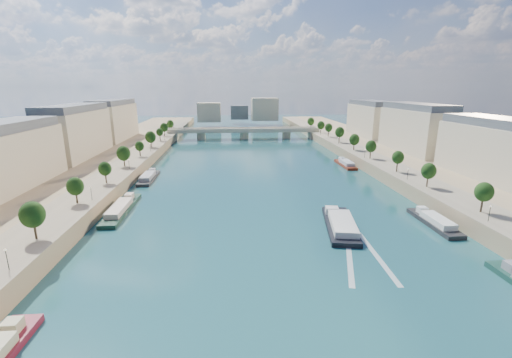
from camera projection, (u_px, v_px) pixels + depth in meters
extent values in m
plane|color=#0C3036|center=(259.00, 185.00, 135.61)|extent=(700.00, 700.00, 0.00)
cube|color=#9E8460|center=(70.00, 183.00, 129.38)|extent=(44.00, 520.00, 5.00)
cube|color=#9E8460|center=(433.00, 175.00, 140.53)|extent=(44.00, 520.00, 5.00)
cube|color=gray|center=(110.00, 176.00, 129.88)|extent=(14.00, 520.00, 0.10)
cube|color=gray|center=(399.00, 170.00, 138.71)|extent=(14.00, 520.00, 0.10)
cylinder|color=#382B1E|center=(30.00, 234.00, 73.73)|extent=(0.50, 0.50, 3.82)
ellipsoid|color=#193311|center=(27.00, 218.00, 72.80)|extent=(4.80, 4.80, 5.52)
cylinder|color=#382B1E|center=(77.00, 199.00, 96.83)|extent=(0.50, 0.50, 3.82)
ellipsoid|color=#193311|center=(75.00, 187.00, 95.89)|extent=(4.80, 4.80, 5.52)
cylinder|color=#382B1E|center=(106.00, 177.00, 119.93)|extent=(0.50, 0.50, 3.82)
ellipsoid|color=#193311|center=(105.00, 167.00, 118.99)|extent=(4.80, 4.80, 5.52)
cylinder|color=#382B1E|center=(126.00, 163.00, 143.03)|extent=(0.50, 0.50, 3.82)
ellipsoid|color=#193311|center=(125.00, 154.00, 142.09)|extent=(4.80, 4.80, 5.52)
cylinder|color=#382B1E|center=(140.00, 152.00, 166.13)|extent=(0.50, 0.50, 3.82)
ellipsoid|color=#193311|center=(139.00, 145.00, 165.19)|extent=(4.80, 4.80, 5.52)
cylinder|color=#382B1E|center=(150.00, 144.00, 189.23)|extent=(0.50, 0.50, 3.82)
ellipsoid|color=#193311|center=(150.00, 138.00, 188.29)|extent=(4.80, 4.80, 5.52)
cylinder|color=#382B1E|center=(159.00, 138.00, 212.33)|extent=(0.50, 0.50, 3.82)
ellipsoid|color=#193311|center=(158.00, 132.00, 211.39)|extent=(4.80, 4.80, 5.52)
cylinder|color=#382B1E|center=(166.00, 133.00, 235.43)|extent=(0.50, 0.50, 3.82)
ellipsoid|color=#193311|center=(165.00, 128.00, 234.49)|extent=(4.80, 4.80, 5.52)
cylinder|color=#382B1E|center=(171.00, 129.00, 258.52)|extent=(0.50, 0.50, 3.82)
ellipsoid|color=#193311|center=(171.00, 124.00, 257.59)|extent=(4.80, 4.80, 5.52)
cylinder|color=#382B1E|center=(484.00, 207.00, 89.94)|extent=(0.50, 0.50, 3.82)
ellipsoid|color=#193311|center=(487.00, 194.00, 89.01)|extent=(4.80, 4.80, 5.52)
cylinder|color=#382B1E|center=(432.00, 183.00, 113.04)|extent=(0.50, 0.50, 3.82)
ellipsoid|color=#193311|center=(433.00, 172.00, 112.11)|extent=(4.80, 4.80, 5.52)
cylinder|color=#382B1E|center=(397.00, 167.00, 136.14)|extent=(0.50, 0.50, 3.82)
ellipsoid|color=#193311|center=(398.00, 158.00, 135.21)|extent=(4.80, 4.80, 5.52)
cylinder|color=#382B1E|center=(373.00, 155.00, 159.24)|extent=(0.50, 0.50, 3.82)
ellipsoid|color=#193311|center=(373.00, 147.00, 158.31)|extent=(4.80, 4.80, 5.52)
cylinder|color=#382B1E|center=(354.00, 146.00, 182.34)|extent=(0.50, 0.50, 3.82)
ellipsoid|color=#193311|center=(355.00, 140.00, 181.41)|extent=(4.80, 4.80, 5.52)
cylinder|color=#382B1E|center=(340.00, 140.00, 205.44)|extent=(0.50, 0.50, 3.82)
ellipsoid|color=#193311|center=(340.00, 134.00, 204.51)|extent=(4.80, 4.80, 5.52)
cylinder|color=#382B1E|center=(329.00, 134.00, 228.54)|extent=(0.50, 0.50, 3.82)
ellipsoid|color=#193311|center=(329.00, 129.00, 227.61)|extent=(4.80, 4.80, 5.52)
cylinder|color=#382B1E|center=(319.00, 130.00, 251.64)|extent=(0.50, 0.50, 3.82)
ellipsoid|color=#193311|center=(320.00, 125.00, 250.71)|extent=(4.80, 4.80, 5.52)
cylinder|color=#382B1E|center=(312.00, 126.00, 274.74)|extent=(0.50, 0.50, 3.82)
ellipsoid|color=#193311|center=(312.00, 122.00, 273.80)|extent=(4.80, 4.80, 5.52)
cylinder|color=black|center=(7.00, 260.00, 62.35)|extent=(0.14, 0.14, 4.00)
sphere|color=#FFE5B2|center=(5.00, 250.00, 61.80)|extent=(0.36, 0.36, 0.36)
cylinder|color=black|center=(91.00, 194.00, 100.85)|extent=(0.14, 0.14, 4.00)
sphere|color=#FFE5B2|center=(91.00, 187.00, 100.30)|extent=(0.36, 0.36, 0.36)
cylinder|color=black|center=(129.00, 165.00, 139.35)|extent=(0.14, 0.14, 4.00)
sphere|color=#FFE5B2|center=(129.00, 160.00, 138.80)|extent=(0.36, 0.36, 0.36)
cylinder|color=black|center=(150.00, 148.00, 177.85)|extent=(0.14, 0.14, 4.00)
sphere|color=#FFE5B2|center=(150.00, 144.00, 177.30)|extent=(0.36, 0.36, 0.36)
cylinder|color=black|center=(164.00, 137.00, 216.35)|extent=(0.14, 0.14, 4.00)
sphere|color=#FFE5B2|center=(164.00, 134.00, 215.80)|extent=(0.36, 0.36, 0.36)
cylinder|color=black|center=(489.00, 214.00, 84.91)|extent=(0.14, 0.14, 4.00)
sphere|color=#FFE5B2|center=(491.00, 206.00, 84.37)|extent=(0.36, 0.36, 0.36)
cylinder|color=black|center=(408.00, 175.00, 123.41)|extent=(0.14, 0.14, 4.00)
sphere|color=#FFE5B2|center=(408.00, 169.00, 122.87)|extent=(0.36, 0.36, 0.36)
cylinder|color=black|center=(365.00, 154.00, 161.91)|extent=(0.14, 0.14, 4.00)
sphere|color=#FFE5B2|center=(365.00, 149.00, 161.37)|extent=(0.36, 0.36, 0.36)
cylinder|color=black|center=(338.00, 141.00, 200.41)|extent=(0.14, 0.14, 4.00)
sphere|color=#FFE5B2|center=(339.00, 137.00, 199.87)|extent=(0.36, 0.36, 0.36)
cylinder|color=black|center=(321.00, 132.00, 238.91)|extent=(0.14, 0.14, 4.00)
sphere|color=#FFE5B2|center=(321.00, 129.00, 238.36)|extent=(0.36, 0.36, 0.36)
cube|color=beige|center=(76.00, 136.00, 164.59)|extent=(16.00, 52.00, 20.00)
cube|color=#474C54|center=(73.00, 111.00, 161.57)|extent=(14.72, 50.44, 3.20)
cube|color=beige|center=(115.00, 123.00, 220.41)|extent=(16.00, 52.00, 20.00)
cube|color=#474C54|center=(113.00, 105.00, 217.40)|extent=(14.72, 50.44, 3.20)
cube|color=beige|center=(501.00, 152.00, 121.92)|extent=(16.00, 52.00, 20.00)
cube|color=#474C54|center=(507.00, 120.00, 118.91)|extent=(14.72, 50.44, 3.20)
cube|color=beige|center=(415.00, 132.00, 177.75)|extent=(16.00, 52.00, 20.00)
cube|color=#474C54|center=(418.00, 109.00, 174.73)|extent=(14.72, 50.44, 3.20)
cube|color=beige|center=(370.00, 121.00, 233.57)|extent=(16.00, 52.00, 20.00)
cube|color=#474C54|center=(372.00, 104.00, 230.55)|extent=(14.72, 50.44, 3.20)
cube|color=beige|center=(209.00, 112.00, 331.76)|extent=(22.00, 18.00, 18.00)
cube|color=beige|center=(264.00, 109.00, 345.13)|extent=(26.00, 20.00, 22.00)
cube|color=#474C54|center=(239.00, 112.00, 358.67)|extent=(18.00, 16.00, 14.00)
cube|color=#C1B79E|center=(244.00, 130.00, 255.56)|extent=(112.00, 11.00, 2.20)
cube|color=#C1B79E|center=(245.00, 129.00, 250.36)|extent=(112.00, 0.80, 0.90)
cube|color=#C1B79E|center=(244.00, 128.00, 259.99)|extent=(112.00, 0.80, 0.90)
cylinder|color=#C1B79E|center=(201.00, 136.00, 254.05)|extent=(6.40, 6.40, 5.00)
cylinder|color=#C1B79E|center=(244.00, 135.00, 256.53)|extent=(6.40, 6.40, 5.00)
cylinder|color=#C1B79E|center=(286.00, 135.00, 259.00)|extent=(6.40, 6.40, 5.00)
cube|color=#C1B79E|center=(174.00, 136.00, 252.50)|extent=(6.00, 12.00, 5.00)
cube|color=#C1B79E|center=(312.00, 135.00, 260.55)|extent=(6.00, 12.00, 5.00)
cube|color=black|center=(340.00, 226.00, 94.75)|extent=(11.84, 26.89, 1.86)
cube|color=silver|center=(343.00, 223.00, 92.29)|extent=(8.94, 17.70, 1.67)
cube|color=silver|center=(332.00, 210.00, 101.78)|extent=(4.20, 3.72, 1.80)
cube|color=silver|center=(349.00, 257.00, 78.22)|extent=(8.77, 25.21, 0.04)
cube|color=silver|center=(376.00, 256.00, 78.71)|extent=(2.58, 26.03, 0.04)
cube|color=#C0B990|center=(12.00, 326.00, 52.51)|extent=(2.50, 2.39, 1.80)
cube|color=#16382A|center=(122.00, 210.00, 106.85)|extent=(5.00, 29.12, 1.80)
cube|color=beige|center=(119.00, 208.00, 104.17)|extent=(4.10, 16.01, 1.60)
cube|color=beige|center=(129.00, 196.00, 114.79)|extent=(2.50, 3.49, 1.80)
cube|color=#262629|center=(149.00, 179.00, 143.62)|extent=(5.00, 23.48, 1.80)
cube|color=#9A9AA2|center=(148.00, 176.00, 141.37)|extent=(4.10, 12.91, 1.60)
cube|color=#9A9AA2|center=(152.00, 171.00, 149.93)|extent=(2.50, 2.82, 1.80)
cube|color=gray|center=(512.00, 267.00, 69.84)|extent=(2.50, 2.52, 1.80)
cube|color=#242426|center=(434.00, 224.00, 96.47)|extent=(5.00, 21.04, 1.80)
cube|color=white|center=(438.00, 220.00, 94.41)|extent=(4.10, 11.57, 1.60)
cube|color=white|center=(422.00, 210.00, 102.08)|extent=(2.50, 2.53, 1.80)
cube|color=maroon|center=(345.00, 165.00, 168.77)|extent=(5.00, 21.03, 1.80)
cube|color=silver|center=(347.00, 162.00, 166.71)|extent=(4.10, 11.57, 1.60)
cube|color=silver|center=(341.00, 159.00, 174.38)|extent=(2.50, 2.52, 1.80)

